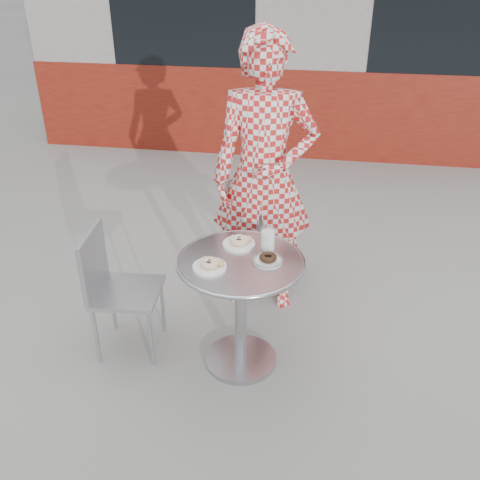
% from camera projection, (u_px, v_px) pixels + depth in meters
% --- Properties ---
extents(ground, '(60.00, 60.00, 0.00)m').
position_uv_depth(ground, '(236.00, 365.00, 3.19)').
color(ground, gray).
rests_on(ground, ground).
extents(storefront, '(6.02, 4.55, 3.00)m').
position_uv_depth(storefront, '(304.00, 4.00, 7.26)').
color(storefront, gray).
rests_on(storefront, ground).
extents(bistro_table, '(0.70, 0.70, 0.71)m').
position_uv_depth(bistro_table, '(241.00, 287.00, 2.96)').
color(bistro_table, silver).
rests_on(bistro_table, ground).
extents(chair_far, '(0.41, 0.42, 0.86)m').
position_uv_depth(chair_far, '(258.00, 248.00, 3.89)').
color(chair_far, '#A0A2A8').
rests_on(chair_far, ground).
extents(chair_left, '(0.41, 0.41, 0.79)m').
position_uv_depth(chair_left, '(128.00, 314.00, 3.23)').
color(chair_left, '#A0A2A8').
rests_on(chair_left, ground).
extents(seated_person, '(0.69, 0.48, 1.82)m').
position_uv_depth(seated_person, '(264.00, 178.00, 3.37)').
color(seated_person, red).
rests_on(seated_person, ground).
extents(plate_far, '(0.18, 0.18, 0.05)m').
position_uv_depth(plate_far, '(240.00, 242.00, 3.02)').
color(plate_far, white).
rests_on(plate_far, bistro_table).
extents(plate_near, '(0.18, 0.18, 0.05)m').
position_uv_depth(plate_near, '(210.00, 264.00, 2.80)').
color(plate_near, white).
rests_on(plate_near, bistro_table).
extents(plate_checker, '(0.17, 0.17, 0.04)m').
position_uv_depth(plate_checker, '(268.00, 259.00, 2.86)').
color(plate_checker, white).
rests_on(plate_checker, bistro_table).
extents(milk_cup, '(0.08, 0.08, 0.13)m').
position_uv_depth(milk_cup, '(268.00, 239.00, 2.96)').
color(milk_cup, white).
rests_on(milk_cup, bistro_table).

